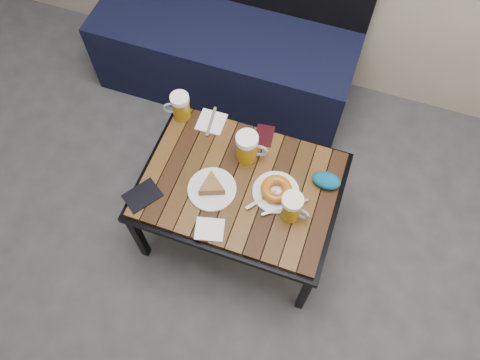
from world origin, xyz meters
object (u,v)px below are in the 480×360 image
(passport_burgundy, at_px, (264,135))
(beer_mug_left, at_px, (180,106))
(beer_mug_centre, at_px, (248,147))
(plate_pie, at_px, (212,188))
(beer_mug_right, at_px, (292,207))
(plate_bagel, at_px, (276,191))
(passport_navy, at_px, (142,196))
(cafe_table, at_px, (240,188))
(knit_pouch, at_px, (327,180))
(bench, at_px, (226,51))

(passport_burgundy, bearing_deg, beer_mug_left, 176.05)
(beer_mug_centre, height_order, plate_pie, beer_mug_centre)
(beer_mug_right, height_order, plate_bagel, beer_mug_right)
(passport_navy, distance_m, passport_burgundy, 0.59)
(beer_mug_right, xyz_separation_m, plate_bagel, (-0.08, 0.07, -0.05))
(cafe_table, xyz_separation_m, knit_pouch, (0.34, 0.12, 0.07))
(beer_mug_centre, xyz_separation_m, passport_navy, (-0.35, -0.32, -0.07))
(bench, distance_m, plate_bagel, 1.02)
(beer_mug_left, distance_m, passport_navy, 0.43)
(cafe_table, distance_m, beer_mug_left, 0.45)
(passport_navy, bearing_deg, plate_bagel, 54.32)
(beer_mug_left, distance_m, plate_pie, 0.41)
(beer_mug_centre, relative_size, plate_bagel, 0.64)
(beer_mug_centre, height_order, beer_mug_right, beer_mug_centre)
(cafe_table, relative_size, passport_navy, 5.86)
(cafe_table, height_order, beer_mug_right, beer_mug_right)
(bench, relative_size, plate_pie, 6.93)
(passport_burgundy, bearing_deg, cafe_table, -101.70)
(beer_mug_left, height_order, beer_mug_centre, beer_mug_centre)
(plate_pie, bearing_deg, beer_mug_left, 130.48)
(beer_mug_left, distance_m, knit_pouch, 0.71)
(bench, height_order, beer_mug_left, bench)
(bench, distance_m, passport_burgundy, 0.74)
(beer_mug_left, relative_size, plate_pie, 0.66)
(plate_bagel, bearing_deg, bench, 122.26)
(cafe_table, relative_size, passport_burgundy, 7.71)
(plate_pie, relative_size, passport_burgundy, 1.86)
(bench, distance_m, knit_pouch, 1.05)
(bench, relative_size, passport_navy, 9.77)
(beer_mug_centre, height_order, plate_bagel, beer_mug_centre)
(beer_mug_centre, distance_m, passport_navy, 0.48)
(passport_navy, relative_size, knit_pouch, 1.19)
(plate_bagel, height_order, passport_navy, plate_bagel)
(bench, relative_size, passport_burgundy, 12.86)
(plate_bagel, height_order, knit_pouch, plate_bagel)
(plate_pie, bearing_deg, beer_mug_right, 0.21)
(plate_bagel, bearing_deg, beer_mug_left, 155.47)
(bench, xyz_separation_m, cafe_table, (0.38, -0.85, 0.16))
(bench, height_order, cafe_table, bench)
(beer_mug_left, height_order, knit_pouch, beer_mug_left)
(passport_navy, bearing_deg, bench, 124.73)
(passport_burgundy, bearing_deg, beer_mug_right, -63.20)
(passport_navy, height_order, passport_burgundy, passport_navy)
(passport_burgundy, distance_m, knit_pouch, 0.35)
(plate_pie, xyz_separation_m, knit_pouch, (0.44, 0.19, 0.00))
(passport_navy, xyz_separation_m, passport_burgundy, (0.38, 0.45, -0.00))
(bench, bearing_deg, beer_mug_right, -56.06)
(plate_bagel, relative_size, passport_navy, 1.64)
(plate_pie, bearing_deg, knit_pouch, 23.02)
(beer_mug_right, bearing_deg, passport_burgundy, 134.32)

